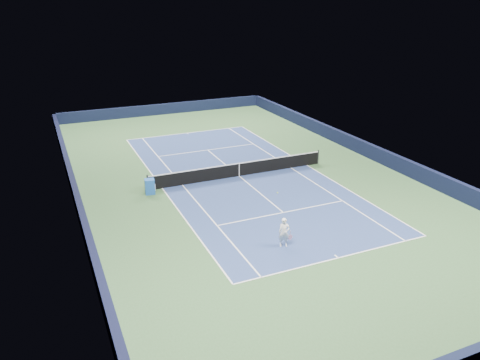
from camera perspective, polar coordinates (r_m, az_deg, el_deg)
name	(u,v)px	position (r m, az deg, el deg)	size (l,w,h in m)	color
ground	(239,176)	(32.53, -0.10, 0.48)	(40.00, 40.00, 0.00)	#32552E
wall_far	(164,109)	(50.40, -9.26, 8.54)	(22.00, 0.35, 1.10)	black
wall_near	(479,359)	(18.34, 27.10, -18.84)	(22.00, 0.35, 1.10)	black
wall_right	(366,149)	(37.75, 15.16, 3.63)	(0.35, 40.00, 1.10)	#111533
wall_left	(75,194)	(30.00, -19.42, -1.57)	(0.35, 40.00, 1.10)	black
court_surface	(239,176)	(32.53, -0.10, 0.48)	(10.97, 23.77, 0.01)	navy
baseline_far	(187,133)	(43.12, -6.47, 5.72)	(10.97, 0.08, 0.00)	white
baseline_near	(338,258)	(23.20, 11.89, -9.27)	(10.97, 0.08, 0.00)	white
sideline_doubles_right	(307,165)	(34.94, 8.17, 1.79)	(0.08, 23.77, 0.00)	white
sideline_doubles_left	(162,188)	(30.90, -9.46, -0.99)	(0.08, 23.77, 0.00)	white
sideline_singles_right	(291,168)	(34.27, 6.22, 1.49)	(0.08, 23.77, 0.00)	white
sideline_singles_left	(182,185)	(31.22, -7.04, -0.61)	(0.08, 23.77, 0.00)	white
service_line_far	(208,150)	(38.14, -3.96, 3.67)	(8.23, 0.08, 0.00)	white
service_line_near	(283,212)	(27.26, 5.30, -3.96)	(8.23, 0.08, 0.00)	white
center_service_line	(239,176)	(32.52, -0.10, 0.49)	(0.08, 12.80, 0.00)	white
center_mark_far	(188,133)	(42.99, -6.41, 5.67)	(0.08, 0.30, 0.00)	white
center_mark_near	(336,256)	(23.31, 11.68, -9.11)	(0.08, 0.30, 0.00)	white
tennis_net	(239,169)	(32.35, -0.10, 1.31)	(12.90, 0.10, 1.07)	black
sponsor_cube	(150,186)	(30.05, -10.93, -0.78)	(0.67, 0.62, 0.97)	#1D56B2
tennis_player	(284,232)	(23.45, 5.41, -6.39)	(0.78, 1.30, 2.53)	white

